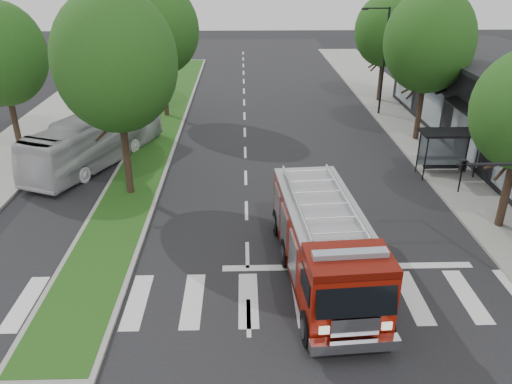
# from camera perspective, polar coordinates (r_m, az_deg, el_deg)

# --- Properties ---
(ground) EXTENTS (140.00, 140.00, 0.00)m
(ground) POSITION_cam_1_polar(r_m,az_deg,el_deg) (20.91, -1.00, -7.18)
(ground) COLOR black
(ground) RESTS_ON ground
(sidewalk_right) EXTENTS (5.00, 80.00, 0.15)m
(sidewalk_right) POSITION_cam_1_polar(r_m,az_deg,el_deg) (32.36, 21.54, 3.31)
(sidewalk_right) COLOR gray
(sidewalk_right) RESTS_ON ground
(sidewalk_left) EXTENTS (5.00, 80.00, 0.15)m
(sidewalk_left) POSITION_cam_1_polar(r_m,az_deg,el_deg) (33.09, -27.23, 2.69)
(sidewalk_left) COLOR gray
(sidewalk_left) RESTS_ON ground
(median) EXTENTS (3.00, 50.00, 0.15)m
(median) POSITION_cam_1_polar(r_m,az_deg,el_deg) (37.80, -10.53, 7.71)
(median) COLOR gray
(median) RESTS_ON ground
(bus_shelter) EXTENTS (3.20, 1.60, 2.61)m
(bus_shelter) POSITION_cam_1_polar(r_m,az_deg,el_deg) (29.62, 21.10, 5.50)
(bus_shelter) COLOR black
(bus_shelter) RESTS_ON ground
(tree_right_mid) EXTENTS (5.60, 5.60, 9.72)m
(tree_right_mid) POSITION_cam_1_polar(r_m,az_deg,el_deg) (34.04, 19.19, 15.97)
(tree_right_mid) COLOR black
(tree_right_mid) RESTS_ON ground
(tree_right_far) EXTENTS (5.00, 5.00, 8.73)m
(tree_right_far) POSITION_cam_1_polar(r_m,az_deg,el_deg) (43.56, 14.61, 17.42)
(tree_right_far) COLOR black
(tree_right_far) RESTS_ON ground
(tree_median_near) EXTENTS (5.80, 5.80, 10.16)m
(tree_median_near) POSITION_cam_1_polar(r_m,az_deg,el_deg) (24.76, -15.76, 14.12)
(tree_median_near) COLOR black
(tree_median_near) RESTS_ON ground
(tree_median_far) EXTENTS (5.60, 5.60, 9.72)m
(tree_median_far) POSITION_cam_1_polar(r_m,az_deg,el_deg) (38.39, -10.88, 17.78)
(tree_median_far) COLOR black
(tree_median_far) RESTS_ON ground
(tree_left_mid) EXTENTS (5.20, 5.20, 9.16)m
(tree_left_mid) POSITION_cam_1_polar(r_m,az_deg,el_deg) (33.12, -27.16, 13.83)
(tree_left_mid) COLOR black
(tree_left_mid) RESTS_ON ground
(streetlight_right_far) EXTENTS (2.11, 0.20, 8.00)m
(streetlight_right_far) POSITION_cam_1_polar(r_m,az_deg,el_deg) (39.64, 14.26, 14.75)
(streetlight_right_far) COLOR black
(streetlight_right_far) RESTS_ON ground
(fire_engine) EXTENTS (3.39, 9.32, 3.17)m
(fire_engine) POSITION_cam_1_polar(r_m,az_deg,el_deg) (18.92, 7.76, -5.81)
(fire_engine) COLOR #570C04
(fire_engine) RESTS_ON ground
(city_bus) EXTENTS (6.38, 10.84, 2.98)m
(city_bus) POSITION_cam_1_polar(r_m,az_deg,el_deg) (31.11, -17.76, 5.83)
(city_bus) COLOR silver
(city_bus) RESTS_ON ground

